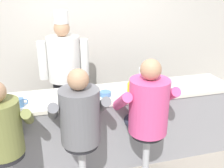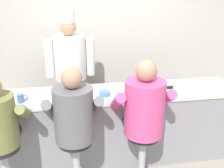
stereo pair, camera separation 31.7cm
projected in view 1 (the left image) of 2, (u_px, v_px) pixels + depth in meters
name	position (u px, v px, depth m)	size (l,w,h in m)	color
wall_back	(95.00, 40.00, 4.29)	(10.00, 0.06, 2.70)	beige
diner_counter	(117.00, 125.00, 3.43)	(3.08, 0.63, 0.95)	gray
ketchup_bottle_red	(139.00, 84.00, 3.22)	(0.07, 0.07, 0.24)	red
mustard_bottle_yellow	(130.00, 89.00, 3.04)	(0.06, 0.06, 0.24)	yellow
hot_sauce_bottle_orange	(144.00, 86.00, 3.27)	(0.03, 0.03, 0.13)	orange
water_pitcher_clear	(144.00, 76.00, 3.47)	(0.16, 0.14, 0.22)	silver
breakfast_plate	(87.00, 97.00, 3.07)	(0.27, 0.27, 0.05)	white
cereal_bowl	(105.00, 94.00, 3.13)	(0.14, 0.14, 0.06)	#4C7FB7
coffee_mug_blue	(21.00, 102.00, 2.85)	(0.12, 0.08, 0.10)	#4C7AB2
cup_stack_steel	(152.00, 79.00, 3.27)	(0.10, 0.10, 0.30)	#B7BABF
napkin_dispenser_chrome	(167.00, 84.00, 3.35)	(0.12, 0.07, 0.11)	silver
diner_seated_olive	(3.00, 132.00, 2.48)	(0.57, 0.56, 1.42)	#B2B5BA
diner_seated_grey	(80.00, 119.00, 2.65)	(0.61, 0.61, 1.47)	#B2B5BA
diner_seated_pink	(147.00, 109.00, 2.83)	(0.65, 0.64, 1.51)	#B2B5BA
cook_in_whites_near	(65.00, 69.00, 3.85)	(0.73, 0.47, 1.87)	#232328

